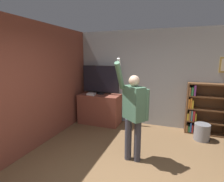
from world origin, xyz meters
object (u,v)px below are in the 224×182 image
Objects in this scene: television at (101,80)px; game_console at (91,94)px; bookshelf at (202,110)px; waste_bin at (202,132)px; person at (133,111)px.

television is 5.31× the size of game_console.
waste_bin is (-0.02, -0.42, -0.43)m from bookshelf.
person is 2.10m from waste_bin.
waste_bin is (1.37, 1.38, -0.79)m from person.
game_console is 0.53× the size of waste_bin.
television reaches higher than bookshelf.
television is 2.83× the size of waste_bin.
game_console is (-0.20, -0.23, -0.40)m from television.
person is (1.37, -1.65, -0.32)m from television.
person is at bearing -127.68° from bookshelf.
waste_bin is at bearing -5.70° from television.
person is (1.57, -1.42, 0.09)m from game_console.
television is 2.17m from person.
television is at bearing 48.85° from game_console.
bookshelf is at bearing 3.00° from television.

